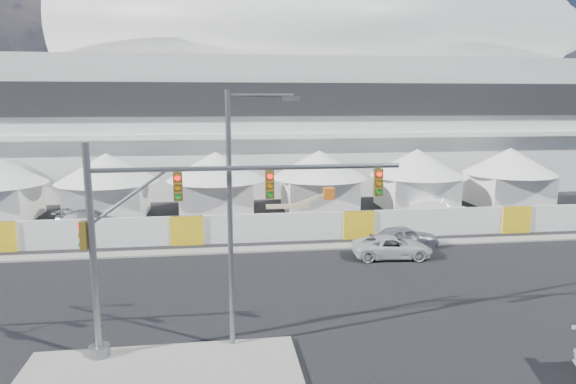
{
  "coord_description": "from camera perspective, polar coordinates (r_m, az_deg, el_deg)",
  "views": [
    {
      "loc": [
        -3.78,
        -20.0,
        9.71
      ],
      "look_at": [
        0.33,
        10.0,
        4.29
      ],
      "focal_mm": 32.0,
      "sensor_mm": 36.0,
      "label": 1
    }
  ],
  "objects": [
    {
      "name": "ground",
      "position": [
        22.55,
        2.72,
        -15.37
      ],
      "size": [
        160.0,
        160.0,
        0.0
      ],
      "primitive_type": "plane",
      "color": "black",
      "rests_on": "ground"
    },
    {
      "name": "median_island",
      "position": [
        19.67,
        -14.07,
        -19.51
      ],
      "size": [
        10.0,
        5.0,
        0.15
      ],
      "primitive_type": "cube",
      "color": "gray",
      "rests_on": "ground"
    },
    {
      "name": "far_curb",
      "position": [
        41.41,
        27.64,
        -4.52
      ],
      "size": [
        80.0,
        1.2,
        0.12
      ],
      "primitive_type": "cube",
      "color": "gray",
      "rests_on": "ground"
    },
    {
      "name": "stadium",
      "position": [
        62.76,
        3.74,
        9.88
      ],
      "size": [
        80.0,
        24.8,
        21.98
      ],
      "color": "silver",
      "rests_on": "ground"
    },
    {
      "name": "tent_row",
      "position": [
        44.7,
        -2.22,
        1.69
      ],
      "size": [
        53.4,
        8.4,
        5.4
      ],
      "color": "white",
      "rests_on": "ground"
    },
    {
      "name": "hoarding_fence",
      "position": [
        36.91,
        7.82,
        -3.61
      ],
      "size": [
        70.0,
        0.25,
        2.0
      ],
      "primitive_type": "cube",
      "color": "white",
      "rests_on": "ground"
    },
    {
      "name": "sedan_silver",
      "position": [
        34.83,
        12.79,
        -4.95
      ],
      "size": [
        2.86,
        4.98,
        1.6
      ],
      "primitive_type": "imported",
      "rotation": [
        0.0,
        0.0,
        1.79
      ],
      "color": "#B4B4B9",
      "rests_on": "ground"
    },
    {
      "name": "pickup_curb",
      "position": [
        32.88,
        11.51,
        -6.0
      ],
      "size": [
        2.66,
        5.1,
        1.37
      ],
      "primitive_type": "imported",
      "rotation": [
        0.0,
        0.0,
        1.49
      ],
      "color": "silver",
      "rests_on": "ground"
    },
    {
      "name": "lot_car_a",
      "position": [
        44.65,
        16.64,
        -1.8
      ],
      "size": [
        4.56,
        4.71,
        1.6
      ],
      "primitive_type": "imported",
      "rotation": [
        0.0,
        0.0,
        0.82
      ],
      "color": "white",
      "rests_on": "ground"
    },
    {
      "name": "lot_car_c",
      "position": [
        41.6,
        -21.08,
        -2.97
      ],
      "size": [
        3.53,
        5.64,
        1.52
      ],
      "primitive_type": "imported",
      "rotation": [
        0.0,
        0.0,
        1.29
      ],
      "color": "#A1A2A6",
      "rests_on": "ground"
    },
    {
      "name": "traffic_mast",
      "position": [
        19.66,
        -14.07,
        -4.91
      ],
      "size": [
        11.92,
        0.79,
        8.1
      ],
      "color": "slate",
      "rests_on": "median_island"
    },
    {
      "name": "streetlight_median",
      "position": [
        19.6,
        -5.72,
        -1.21
      ],
      "size": [
        2.76,
        0.28,
        9.97
      ],
      "color": "gray",
      "rests_on": "median_island"
    },
    {
      "name": "boom_lift",
      "position": [
        39.31,
        -0.69,
        -2.9
      ],
      "size": [
        6.2,
        1.55,
        3.14
      ],
      "rotation": [
        0.0,
        0.0,
        -0.05
      ],
      "color": "#CD6113",
      "rests_on": "ground"
    }
  ]
}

